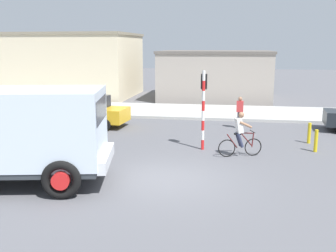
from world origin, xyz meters
TOP-DOWN VIEW (x-y plane):
  - ground_plane at (0.00, 0.00)m, footprint 120.00×120.00m
  - sidewalk_far at (0.00, 12.53)m, footprint 80.00×5.00m
  - truck_foreground at (-4.48, -1.12)m, footprint 5.79×3.59m
  - cyclist at (2.23, 3.02)m, footprint 1.65×0.69m
  - traffic_light_pole at (0.76, 3.87)m, footprint 0.24×0.43m
  - car_red_near at (-5.49, 7.50)m, footprint 4.13×2.12m
  - pedestrian_near_kerb at (2.31, 8.24)m, footprint 0.34×0.22m
  - bollard_near at (5.23, 4.15)m, footprint 0.14×0.14m
  - bollard_far at (5.23, 5.55)m, footprint 0.14×0.14m
  - building_corner_left at (-10.88, 19.38)m, footprint 9.60×8.12m
  - building_mid_block at (0.58, 19.44)m, footprint 8.51×7.05m

SIDE VIEW (x-z plane):
  - ground_plane at x=0.00m, z-range 0.00..0.00m
  - sidewalk_far at x=0.00m, z-range 0.00..0.16m
  - bollard_near at x=5.23m, z-range 0.00..0.90m
  - bollard_far at x=5.23m, z-range 0.00..0.90m
  - car_red_near at x=-5.49m, z-range 0.02..1.62m
  - pedestrian_near_kerb at x=2.31m, z-range 0.04..1.66m
  - cyclist at x=2.23m, z-range 0.00..1.72m
  - truck_foreground at x=-4.48m, z-range 0.22..3.12m
  - building_mid_block at x=0.58m, z-range 0.00..3.76m
  - traffic_light_pole at x=0.76m, z-range 0.47..3.67m
  - building_corner_left at x=-10.88m, z-range 0.00..5.14m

